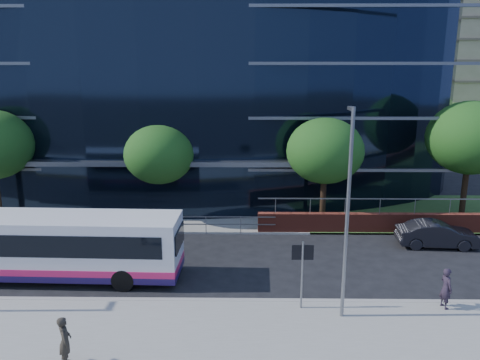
{
  "coord_description": "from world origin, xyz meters",
  "views": [
    {
      "loc": [
        2.3,
        -18.46,
        9.59
      ],
      "look_at": [
        1.95,
        8.0,
        2.99
      ],
      "focal_mm": 35.0,
      "sensor_mm": 36.0,
      "label": 1
    }
  ],
  "objects_px": {
    "tree_far_c": "(325,151)",
    "tree_far_d": "(471,138)",
    "street_sign": "(302,261)",
    "streetlight_east": "(348,209)",
    "tree_dist_e": "(422,106)",
    "pedestrian": "(446,288)",
    "tree_far_b": "(159,154)",
    "city_bus": "(61,246)",
    "parked_car": "(437,234)",
    "pedestrian_b": "(65,341)"
  },
  "relations": [
    {
      "from": "street_sign",
      "to": "streetlight_east",
      "type": "distance_m",
      "value": 2.8
    },
    {
      "from": "street_sign",
      "to": "tree_far_d",
      "type": "height_order",
      "value": "tree_far_d"
    },
    {
      "from": "tree_far_d",
      "to": "pedestrian_b",
      "type": "distance_m",
      "value": 25.12
    },
    {
      "from": "street_sign",
      "to": "pedestrian",
      "type": "height_order",
      "value": "street_sign"
    },
    {
      "from": "tree_far_c",
      "to": "streetlight_east",
      "type": "relative_size",
      "value": 0.81
    },
    {
      "from": "tree_far_c",
      "to": "tree_far_d",
      "type": "height_order",
      "value": "tree_far_d"
    },
    {
      "from": "tree_far_c",
      "to": "pedestrian",
      "type": "xyz_separation_m",
      "value": [
        3.21,
        -10.5,
        -3.55
      ]
    },
    {
      "from": "street_sign",
      "to": "tree_far_b",
      "type": "height_order",
      "value": "tree_far_b"
    },
    {
      "from": "tree_far_c",
      "to": "pedestrian_b",
      "type": "xyz_separation_m",
      "value": [
        -10.47,
        -14.32,
        -3.55
      ]
    },
    {
      "from": "tree_far_b",
      "to": "tree_dist_e",
      "type": "bearing_deg",
      "value": 48.48
    },
    {
      "from": "tree_far_c",
      "to": "tree_far_d",
      "type": "bearing_deg",
      "value": 6.34
    },
    {
      "from": "streetlight_east",
      "to": "city_bus",
      "type": "height_order",
      "value": "streetlight_east"
    },
    {
      "from": "tree_far_c",
      "to": "pedestrian",
      "type": "relative_size",
      "value": 3.9
    },
    {
      "from": "street_sign",
      "to": "city_bus",
      "type": "xyz_separation_m",
      "value": [
        -10.55,
        2.81,
        -0.57
      ]
    },
    {
      "from": "tree_far_b",
      "to": "parked_car",
      "type": "distance_m",
      "value": 16.51
    },
    {
      "from": "tree_far_c",
      "to": "pedestrian",
      "type": "height_order",
      "value": "tree_far_c"
    },
    {
      "from": "street_sign",
      "to": "streetlight_east",
      "type": "relative_size",
      "value": 0.35
    },
    {
      "from": "tree_far_b",
      "to": "tree_dist_e",
      "type": "distance_m",
      "value": 40.74
    },
    {
      "from": "pedestrian_b",
      "to": "tree_far_d",
      "type": "bearing_deg",
      "value": -73.21
    },
    {
      "from": "tree_far_d",
      "to": "pedestrian",
      "type": "height_order",
      "value": "tree_far_d"
    },
    {
      "from": "tree_far_c",
      "to": "parked_car",
      "type": "relative_size",
      "value": 1.55
    },
    {
      "from": "tree_dist_e",
      "to": "city_bus",
      "type": "relative_size",
      "value": 0.59
    },
    {
      "from": "tree_dist_e",
      "to": "pedestrian_b",
      "type": "xyz_separation_m",
      "value": [
        -27.47,
        -45.32,
        -3.55
      ]
    },
    {
      "from": "tree_far_b",
      "to": "tree_dist_e",
      "type": "height_order",
      "value": "tree_dist_e"
    },
    {
      "from": "street_sign",
      "to": "tree_dist_e",
      "type": "bearing_deg",
      "value": 64.88
    },
    {
      "from": "pedestrian",
      "to": "tree_far_c",
      "type": "bearing_deg",
      "value": 3.73
    },
    {
      "from": "tree_dist_e",
      "to": "pedestrian",
      "type": "bearing_deg",
      "value": -108.38
    },
    {
      "from": "tree_far_d",
      "to": "city_bus",
      "type": "xyz_separation_m",
      "value": [
        -22.05,
        -8.78,
        -3.61
      ]
    },
    {
      "from": "tree_far_d",
      "to": "tree_dist_e",
      "type": "bearing_deg",
      "value": 75.07
    },
    {
      "from": "tree_far_d",
      "to": "parked_car",
      "type": "relative_size",
      "value": 1.77
    },
    {
      "from": "tree_far_c",
      "to": "streetlight_east",
      "type": "distance_m",
      "value": 11.22
    },
    {
      "from": "tree_dist_e",
      "to": "pedestrian_b",
      "type": "bearing_deg",
      "value": -121.22
    },
    {
      "from": "streetlight_east",
      "to": "pedestrian_b",
      "type": "xyz_separation_m",
      "value": [
        -9.47,
        -3.14,
        -3.45
      ]
    },
    {
      "from": "tree_far_c",
      "to": "tree_far_d",
      "type": "relative_size",
      "value": 0.87
    },
    {
      "from": "street_sign",
      "to": "tree_far_c",
      "type": "relative_size",
      "value": 0.43
    },
    {
      "from": "pedestrian",
      "to": "pedestrian_b",
      "type": "xyz_separation_m",
      "value": [
        -13.68,
        -3.82,
        0.01
      ]
    },
    {
      "from": "tree_far_b",
      "to": "tree_far_d",
      "type": "bearing_deg",
      "value": 1.51
    },
    {
      "from": "pedestrian",
      "to": "pedestrian_b",
      "type": "height_order",
      "value": "pedestrian_b"
    },
    {
      "from": "pedestrian_b",
      "to": "parked_car",
      "type": "bearing_deg",
      "value": -77.93
    },
    {
      "from": "tree_far_b",
      "to": "pedestrian",
      "type": "bearing_deg",
      "value": -39.78
    },
    {
      "from": "tree_far_d",
      "to": "tree_dist_e",
      "type": "xyz_separation_m",
      "value": [
        8.0,
        30.0,
        -0.65
      ]
    },
    {
      "from": "street_sign",
      "to": "pedestrian",
      "type": "distance_m",
      "value": 5.83
    },
    {
      "from": "tree_far_c",
      "to": "pedestrian",
      "type": "bearing_deg",
      "value": -73.0
    },
    {
      "from": "tree_far_b",
      "to": "city_bus",
      "type": "height_order",
      "value": "tree_far_b"
    },
    {
      "from": "tree_far_d",
      "to": "parked_car",
      "type": "xyz_separation_m",
      "value": [
        -3.43,
        -4.72,
        -4.5
      ]
    },
    {
      "from": "tree_dist_e",
      "to": "streetlight_east",
      "type": "relative_size",
      "value": 0.81
    },
    {
      "from": "tree_far_b",
      "to": "tree_far_c",
      "type": "xyz_separation_m",
      "value": [
        10.0,
        -0.5,
        0.33
      ]
    },
    {
      "from": "tree_far_b",
      "to": "parked_car",
      "type": "height_order",
      "value": "tree_far_b"
    },
    {
      "from": "tree_far_b",
      "to": "streetlight_east",
      "type": "xyz_separation_m",
      "value": [
        9.0,
        -11.67,
        0.23
      ]
    },
    {
      "from": "tree_far_c",
      "to": "tree_far_d",
      "type": "xyz_separation_m",
      "value": [
        9.0,
        1.0,
        0.65
      ]
    }
  ]
}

